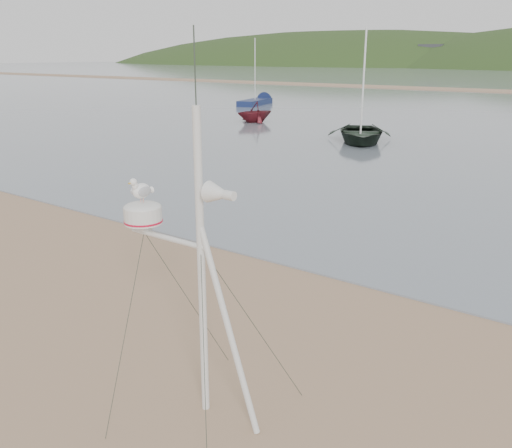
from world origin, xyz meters
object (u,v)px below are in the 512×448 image
Objects in this scene: mast_rig at (197,330)px; boat_dark at (363,96)px; sailboat_blue_near at (262,101)px; boat_red at (255,102)px.

boat_dark is (-8.28, 22.10, 1.30)m from mast_rig.
sailboat_blue_near is at bearing 110.18° from boat_dark.
mast_rig is 31.83m from boat_red.
sailboat_blue_near reaches higher than boat_dark.
mast_rig reaches higher than boat_red.
sailboat_blue_near is (-26.51, 38.59, -0.87)m from mast_rig.
boat_dark is 10.76m from boat_red.
boat_dark is at bearing -42.13° from sailboat_blue_near.
mast_rig is at bearing -97.15° from boat_dark.
boat_dark reaches higher than boat_red.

